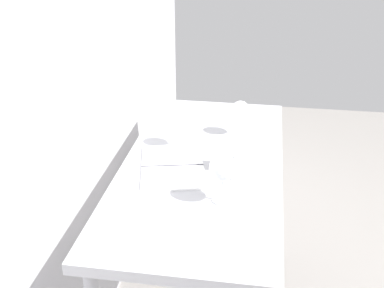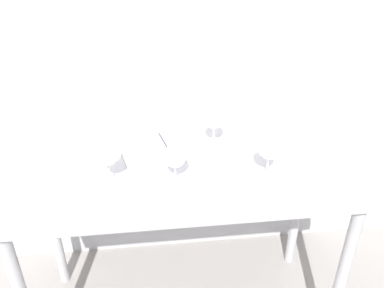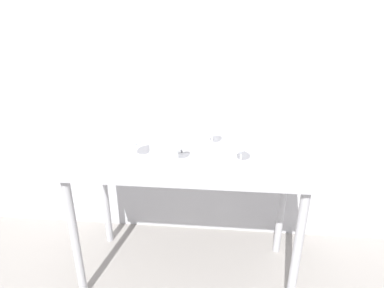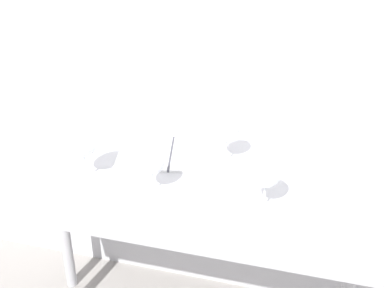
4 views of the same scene
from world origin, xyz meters
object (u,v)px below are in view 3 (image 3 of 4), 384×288
(wine_glass_near_left, at_px, (135,138))
(tasting_sheet_lower, at_px, (131,140))
(wine_glass_far_right, at_px, (212,127))
(wine_glass_near_center, at_px, (177,144))
(tasting_sheet_upper, at_px, (257,143))
(wine_glass_near_right, at_px, (242,145))
(open_notebook, at_px, (180,144))

(wine_glass_near_left, distance_m, tasting_sheet_lower, 0.32)
(wine_glass_far_right, distance_m, wine_glass_near_center, 0.30)
(wine_glass_near_center, distance_m, tasting_sheet_upper, 0.56)
(tasting_sheet_lower, bearing_deg, wine_glass_near_center, -14.18)
(wine_glass_near_right, bearing_deg, wine_glass_far_right, 124.43)
(tasting_sheet_lower, bearing_deg, wine_glass_near_left, -42.69)
(wine_glass_near_right, relative_size, tasting_sheet_upper, 0.63)
(wine_glass_far_right, bearing_deg, wine_glass_near_right, -55.57)
(wine_glass_near_center, bearing_deg, wine_glass_near_left, 175.07)
(open_notebook, height_order, tasting_sheet_upper, open_notebook)
(wine_glass_far_right, height_order, tasting_sheet_lower, wine_glass_far_right)
(tasting_sheet_lower, bearing_deg, wine_glass_near_right, 3.32)
(open_notebook, bearing_deg, tasting_sheet_upper, -5.05)
(tasting_sheet_lower, bearing_deg, open_notebook, 18.01)
(wine_glass_near_left, height_order, open_notebook, wine_glass_near_left)
(wine_glass_near_right, distance_m, tasting_sheet_upper, 0.35)
(wine_glass_near_left, height_order, tasting_sheet_lower, wine_glass_near_left)
(wine_glass_far_right, xyz_separation_m, wine_glass_near_center, (-0.18, -0.24, -0.02))
(wine_glass_near_right, relative_size, wine_glass_near_center, 1.07)
(wine_glass_far_right, bearing_deg, wine_glass_near_left, -152.41)
(open_notebook, distance_m, tasting_sheet_upper, 0.48)
(wine_glass_near_left, relative_size, tasting_sheet_lower, 0.75)
(wine_glass_near_right, bearing_deg, tasting_sheet_upper, 69.83)
(wine_glass_near_right, relative_size, tasting_sheet_lower, 0.66)
(wine_glass_far_right, xyz_separation_m, open_notebook, (-0.20, 0.01, -0.12))
(wine_glass_near_left, height_order, tasting_sheet_upper, wine_glass_near_left)
(wine_glass_near_left, xyz_separation_m, wine_glass_far_right, (0.42, 0.22, -0.00))
(wine_glass_near_left, bearing_deg, wine_glass_near_center, -4.93)
(wine_glass_near_right, xyz_separation_m, wine_glass_far_right, (-0.16, 0.24, 0.01))
(wine_glass_near_right, xyz_separation_m, wine_glass_near_center, (-0.35, 0.00, -0.01))
(tasting_sheet_upper, bearing_deg, wine_glass_far_right, -168.54)
(wine_glass_near_left, bearing_deg, tasting_sheet_lower, 110.91)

